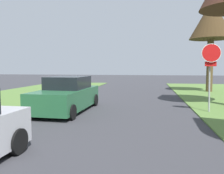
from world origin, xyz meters
TOP-DOWN VIEW (x-y plane):
  - stop_sign_far at (4.21, 12.37)m, footprint 0.81×0.31m
  - street_tree_right_far at (6.33, 21.27)m, footprint 3.33×3.33m
  - parked_sedan_green at (-2.11, 11.78)m, footprint 2.07×4.46m

SIDE VIEW (x-z plane):
  - parked_sedan_green at x=-2.11m, z-range -0.06..1.51m
  - stop_sign_far at x=4.21m, z-range 0.71..3.68m
  - street_tree_right_far at x=6.33m, z-range 2.02..9.21m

